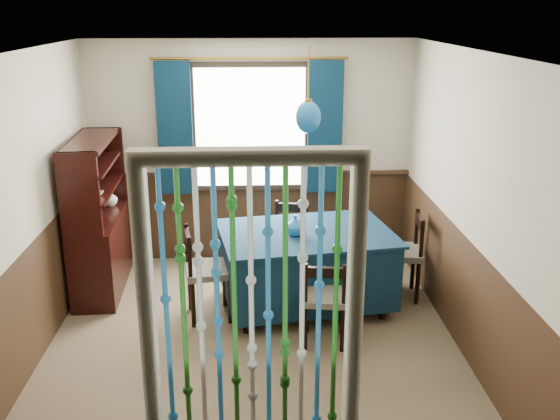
{
  "coord_description": "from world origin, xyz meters",
  "views": [
    {
      "loc": [
        0.02,
        -4.86,
        2.83
      ],
      "look_at": [
        0.26,
        0.49,
        1.07
      ],
      "focal_mm": 40.0,
      "sensor_mm": 36.0,
      "label": 1
    }
  ],
  "objects_px": {
    "pendant_lamp": "(308,117)",
    "vase_table": "(295,226)",
    "chair_near": "(325,299)",
    "sideboard": "(99,238)",
    "chair_far": "(291,238)",
    "vase_sideboard": "(109,197)",
    "chair_right": "(403,253)",
    "bowl_shelf": "(93,194)",
    "chair_left": "(205,271)",
    "dining_table": "(306,264)"
  },
  "relations": [
    {
      "from": "pendant_lamp",
      "to": "vase_table",
      "type": "bearing_deg",
      "value": -148.18
    },
    {
      "from": "chair_near",
      "to": "sideboard",
      "type": "distance_m",
      "value": 2.52
    },
    {
      "from": "sideboard",
      "to": "pendant_lamp",
      "type": "distance_m",
      "value": 2.52
    },
    {
      "from": "chair_far",
      "to": "vase_sideboard",
      "type": "relative_size",
      "value": 4.2
    },
    {
      "from": "chair_right",
      "to": "pendant_lamp",
      "type": "xyz_separation_m",
      "value": [
        -0.99,
        -0.19,
        1.41
      ]
    },
    {
      "from": "bowl_shelf",
      "to": "sideboard",
      "type": "bearing_deg",
      "value": 101.26
    },
    {
      "from": "vase_sideboard",
      "to": "pendant_lamp",
      "type": "bearing_deg",
      "value": -22.9
    },
    {
      "from": "vase_table",
      "to": "bowl_shelf",
      "type": "height_order",
      "value": "bowl_shelf"
    },
    {
      "from": "chair_right",
      "to": "pendant_lamp",
      "type": "distance_m",
      "value": 1.73
    },
    {
      "from": "chair_near",
      "to": "sideboard",
      "type": "xyz_separation_m",
      "value": [
        -2.19,
        1.23,
        0.13
      ]
    },
    {
      "from": "chair_far",
      "to": "sideboard",
      "type": "distance_m",
      "value": 2.01
    },
    {
      "from": "chair_right",
      "to": "vase_table",
      "type": "xyz_separation_m",
      "value": [
        -1.1,
        -0.26,
        0.4
      ]
    },
    {
      "from": "chair_right",
      "to": "vase_sideboard",
      "type": "distance_m",
      "value": 3.12
    },
    {
      "from": "chair_left",
      "to": "bowl_shelf",
      "type": "bearing_deg",
      "value": -119.4
    },
    {
      "from": "chair_far",
      "to": "vase_sideboard",
      "type": "bearing_deg",
      "value": 3.55
    },
    {
      "from": "chair_left",
      "to": "pendant_lamp",
      "type": "xyz_separation_m",
      "value": [
        0.96,
        0.17,
        1.41
      ]
    },
    {
      "from": "dining_table",
      "to": "chair_far",
      "type": "distance_m",
      "value": 0.75
    },
    {
      "from": "chair_far",
      "to": "vase_table",
      "type": "height_order",
      "value": "vase_table"
    },
    {
      "from": "chair_near",
      "to": "chair_right",
      "type": "bearing_deg",
      "value": 53.33
    },
    {
      "from": "chair_near",
      "to": "vase_sideboard",
      "type": "bearing_deg",
      "value": 151.16
    },
    {
      "from": "vase_sideboard",
      "to": "chair_near",
      "type": "bearing_deg",
      "value": -36.53
    },
    {
      "from": "vase_sideboard",
      "to": "dining_table",
      "type": "bearing_deg",
      "value": -22.9
    },
    {
      "from": "chair_far",
      "to": "pendant_lamp",
      "type": "height_order",
      "value": "pendant_lamp"
    },
    {
      "from": "chair_far",
      "to": "chair_left",
      "type": "relative_size",
      "value": 0.92
    },
    {
      "from": "dining_table",
      "to": "bowl_shelf",
      "type": "height_order",
      "value": "bowl_shelf"
    },
    {
      "from": "bowl_shelf",
      "to": "vase_sideboard",
      "type": "bearing_deg",
      "value": 90.0
    },
    {
      "from": "chair_far",
      "to": "pendant_lamp",
      "type": "distance_m",
      "value": 1.63
    },
    {
      "from": "chair_near",
      "to": "pendant_lamp",
      "type": "bearing_deg",
      "value": 105.65
    },
    {
      "from": "pendant_lamp",
      "to": "vase_table",
      "type": "height_order",
      "value": "pendant_lamp"
    },
    {
      "from": "sideboard",
      "to": "dining_table",
      "type": "bearing_deg",
      "value": -16.23
    },
    {
      "from": "chair_left",
      "to": "bowl_shelf",
      "type": "xyz_separation_m",
      "value": [
        -1.07,
        0.38,
        0.65
      ]
    },
    {
      "from": "chair_far",
      "to": "bowl_shelf",
      "type": "xyz_separation_m",
      "value": [
        -1.93,
        -0.54,
        0.68
      ]
    },
    {
      "from": "chair_near",
      "to": "vase_sideboard",
      "type": "xyz_separation_m",
      "value": [
        -2.13,
        1.58,
        0.46
      ]
    },
    {
      "from": "dining_table",
      "to": "vase_sideboard",
      "type": "xyz_separation_m",
      "value": [
        -2.03,
        0.86,
        0.44
      ]
    },
    {
      "from": "chair_right",
      "to": "sideboard",
      "type": "height_order",
      "value": "sideboard"
    },
    {
      "from": "sideboard",
      "to": "vase_table",
      "type": "xyz_separation_m",
      "value": [
        1.98,
        -0.58,
        0.3
      ]
    },
    {
      "from": "chair_near",
      "to": "chair_left",
      "type": "height_order",
      "value": "chair_left"
    },
    {
      "from": "dining_table",
      "to": "sideboard",
      "type": "relative_size",
      "value": 1.11
    },
    {
      "from": "dining_table",
      "to": "chair_left",
      "type": "distance_m",
      "value": 0.97
    },
    {
      "from": "chair_near",
      "to": "chair_left",
      "type": "relative_size",
      "value": 0.91
    },
    {
      "from": "chair_far",
      "to": "bowl_shelf",
      "type": "height_order",
      "value": "bowl_shelf"
    },
    {
      "from": "chair_left",
      "to": "pendant_lamp",
      "type": "relative_size",
      "value": 1.16
    },
    {
      "from": "chair_right",
      "to": "vase_sideboard",
      "type": "relative_size",
      "value": 4.56
    },
    {
      "from": "chair_far",
      "to": "pendant_lamp",
      "type": "bearing_deg",
      "value": 104.41
    },
    {
      "from": "chair_left",
      "to": "sideboard",
      "type": "distance_m",
      "value": 1.32
    },
    {
      "from": "chair_far",
      "to": "chair_right",
      "type": "bearing_deg",
      "value": 159.69
    },
    {
      "from": "vase_table",
      "to": "chair_right",
      "type": "bearing_deg",
      "value": 13.19
    },
    {
      "from": "dining_table",
      "to": "vase_sideboard",
      "type": "bearing_deg",
      "value": 147.9
    },
    {
      "from": "dining_table",
      "to": "pendant_lamp",
      "type": "xyz_separation_m",
      "value": [
        -0.0,
        -0.0,
        1.43
      ]
    },
    {
      "from": "chair_far",
      "to": "chair_left",
      "type": "xyz_separation_m",
      "value": [
        -0.86,
        -0.92,
        0.04
      ]
    }
  ]
}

